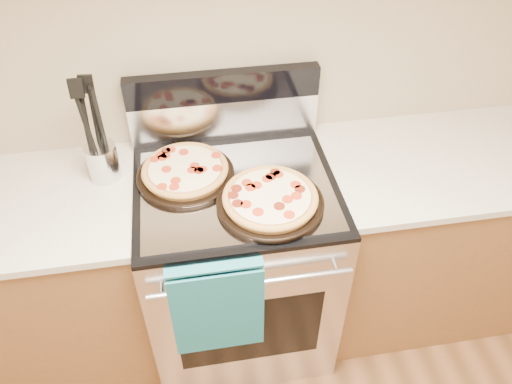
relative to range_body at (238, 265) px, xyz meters
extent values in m
plane|color=tan|center=(0.00, 0.35, 0.90)|extent=(4.00, 0.00, 4.00)
cube|color=#B7B7BC|center=(0.00, 0.00, 0.00)|extent=(0.76, 0.68, 0.90)
cube|color=black|center=(0.00, -0.34, 0.00)|extent=(0.56, 0.01, 0.40)
cube|color=black|center=(0.00, 0.00, 0.46)|extent=(0.76, 0.68, 0.02)
cube|color=silver|center=(0.00, 0.31, 0.56)|extent=(0.76, 0.06, 0.18)
cube|color=black|center=(0.00, 0.31, 0.71)|extent=(0.76, 0.06, 0.12)
cylinder|color=silver|center=(0.00, -0.38, 0.35)|extent=(0.70, 0.03, 0.03)
cube|color=gray|center=(0.00, -0.03, 0.47)|extent=(0.70, 0.55, 0.01)
cube|color=brown|center=(-0.88, 0.03, -0.01)|extent=(1.00, 0.62, 0.88)
cube|color=brown|center=(0.88, 0.03, -0.01)|extent=(1.00, 0.62, 0.88)
cube|color=beige|center=(0.88, 0.03, 0.45)|extent=(1.02, 0.64, 0.03)
cylinder|color=silver|center=(-0.48, 0.14, 0.53)|extent=(0.13, 0.13, 0.15)
camera|label=1|loc=(-0.16, -1.40, 1.70)|focal=35.00mm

